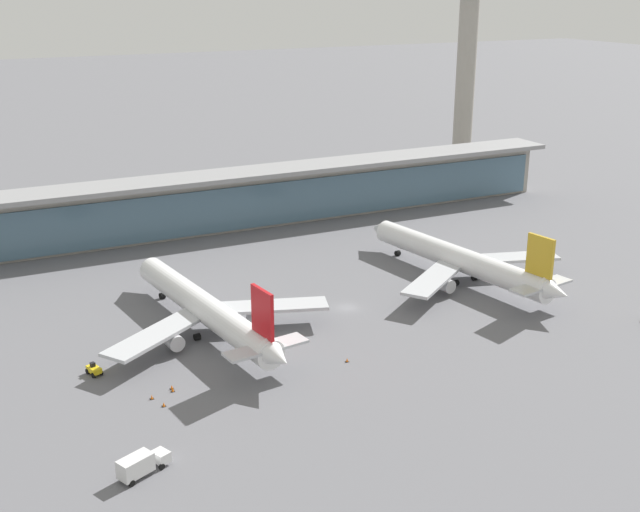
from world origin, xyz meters
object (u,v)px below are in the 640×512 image
service_truck_near_nose_yellow (94,370)px  control_tower (467,52)px  service_truck_under_wing_white (141,464)px  airliner_left_stand (207,309)px  safety_cone_charlie (347,360)px  service_truck_mid_apron_grey (485,262)px  safety_cone_echo (152,397)px  safety_cone_alpha (173,390)px  safety_cone_delta (164,405)px  safety_cone_bravo (172,387)px  airliner_centre_stand (461,260)px

service_truck_near_nose_yellow → control_tower: size_ratio=0.04×
service_truck_near_nose_yellow → service_truck_under_wing_white: size_ratio=0.43×
airliner_left_stand → service_truck_under_wing_white: 44.56m
control_tower → safety_cone_charlie: (-103.99, -113.59, -39.02)m
service_truck_mid_apron_grey → safety_cone_echo: 88.01m
service_truck_under_wing_white → airliner_left_stand: bearing=60.5°
airliner_left_stand → safety_cone_alpha: (-11.90, -18.55, -4.52)m
safety_cone_delta → safety_cone_bravo: bearing=61.4°
service_truck_near_nose_yellow → service_truck_mid_apron_grey: 91.37m
airliner_centre_stand → service_truck_near_nose_yellow: size_ratio=17.73×
service_truck_under_wing_white → safety_cone_echo: bearing=71.6°
service_truck_under_wing_white → safety_cone_alpha: (9.96, 20.15, -1.37)m
service_truck_mid_apron_grey → safety_cone_bravo: 83.99m
airliner_left_stand → control_tower: (121.59, 92.21, 34.50)m
control_tower → safety_cone_charlie: size_ratio=103.07×
service_truck_under_wing_white → safety_cone_charlie: bearing=23.7°
safety_cone_charlie → safety_cone_echo: bearing=176.7°
service_truck_under_wing_white → safety_cone_alpha: bearing=63.7°
airliner_left_stand → service_truck_under_wing_white: size_ratio=7.57×
safety_cone_delta → service_truck_near_nose_yellow: bearing=116.1°
safety_cone_bravo → service_truck_mid_apron_grey: bearing=17.5°
safety_cone_delta → control_tower: bearing=40.1°
control_tower → safety_cone_delta: 182.15m
service_truck_mid_apron_grey → control_tower: (53.31, 84.65, 38.47)m
safety_cone_bravo → safety_cone_delta: 5.45m
safety_cone_echo → service_truck_mid_apron_grey: bearing=17.9°
service_truck_under_wing_white → safety_cone_charlie: (39.47, 17.32, -1.37)m
safety_cone_alpha → service_truck_under_wing_white: bearing=-116.3°
airliner_centre_stand → service_truck_under_wing_white: 89.45m
safety_cone_delta → safety_cone_echo: size_ratio=1.00×
service_truck_near_nose_yellow → service_truck_mid_apron_grey: same height
service_truck_under_wing_white → safety_cone_delta: (7.44, 16.21, -1.37)m
service_truck_mid_apron_grey → safety_cone_bravo: (-80.09, -25.27, -0.56)m
service_truck_under_wing_white → service_truck_mid_apron_grey: service_truck_under_wing_white is taller
service_truck_near_nose_yellow → safety_cone_charlie: service_truck_near_nose_yellow is taller
airliner_centre_stand → service_truck_mid_apron_grey: 12.57m
airliner_left_stand → safety_cone_bravo: airliner_left_stand is taller
safety_cone_bravo → safety_cone_echo: bearing=-154.3°
airliner_centre_stand → airliner_left_stand: bearing=-177.8°
airliner_centre_stand → safety_cone_delta: airliner_centre_stand is taller
airliner_centre_stand → safety_cone_bravo: 72.37m
service_truck_mid_apron_grey → safety_cone_echo: (-83.76, -27.03, -0.56)m
airliner_left_stand → safety_cone_alpha: bearing=-122.7°
control_tower → safety_cone_delta: control_tower is taller
safety_cone_delta → airliner_left_stand: bearing=57.3°
safety_cone_charlie → airliner_centre_stand: bearing=30.5°
service_truck_near_nose_yellow → service_truck_mid_apron_grey: (90.15, 14.83, 0.00)m
service_truck_mid_apron_grey → safety_cone_charlie: (-50.68, -28.94, -0.56)m
control_tower → safety_cone_alpha: size_ratio=103.07×
control_tower → safety_cone_bravo: bearing=-140.5°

